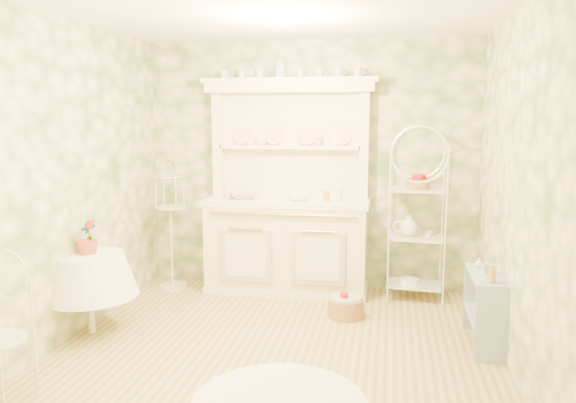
% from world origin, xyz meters
% --- Properties ---
extents(floor, '(3.60, 3.60, 0.00)m').
position_xyz_m(floor, '(0.00, 0.00, 0.00)').
color(floor, tan).
rests_on(floor, ground).
extents(ceiling, '(3.60, 3.60, 0.00)m').
position_xyz_m(ceiling, '(0.00, 0.00, 2.70)').
color(ceiling, white).
rests_on(ceiling, floor).
extents(wall_left, '(3.60, 3.60, 0.00)m').
position_xyz_m(wall_left, '(-1.80, 0.00, 1.35)').
color(wall_left, beige).
rests_on(wall_left, floor).
extents(wall_right, '(3.60, 3.60, 0.00)m').
position_xyz_m(wall_right, '(1.80, 0.00, 1.35)').
color(wall_right, beige).
rests_on(wall_right, floor).
extents(wall_back, '(3.60, 3.60, 0.00)m').
position_xyz_m(wall_back, '(0.00, 1.80, 1.35)').
color(wall_back, beige).
rests_on(wall_back, floor).
extents(wall_front, '(3.60, 3.60, 0.00)m').
position_xyz_m(wall_front, '(0.00, -1.80, 1.35)').
color(wall_front, beige).
rests_on(wall_front, floor).
extents(kitchen_dresser, '(1.87, 0.61, 2.29)m').
position_xyz_m(kitchen_dresser, '(-0.20, 1.52, 1.15)').
color(kitchen_dresser, '#FFF3CD').
rests_on(kitchen_dresser, floor).
extents(bakers_rack, '(0.62, 0.47, 1.87)m').
position_xyz_m(bakers_rack, '(1.16, 1.52, 0.93)').
color(bakers_rack, white).
rests_on(bakers_rack, floor).
extents(side_shelf, '(0.33, 0.69, 0.56)m').
position_xyz_m(side_shelf, '(1.68, 0.38, 0.28)').
color(side_shelf, '#95ABB9').
rests_on(side_shelf, floor).
extents(round_table, '(0.59, 0.59, 0.61)m').
position_xyz_m(round_table, '(-1.68, 0.04, 0.30)').
color(round_table, white).
rests_on(round_table, floor).
extents(birdcage_stand, '(0.37, 0.37, 1.49)m').
position_xyz_m(birdcage_stand, '(-1.46, 1.39, 0.75)').
color(birdcage_stand, white).
rests_on(birdcage_stand, floor).
extents(floor_basket, '(0.43, 0.43, 0.21)m').
position_xyz_m(floor_basket, '(0.50, 0.83, 0.11)').
color(floor_basket, '#AE7448').
rests_on(floor_basket, floor).
extents(lace_rug, '(1.47, 1.47, 0.01)m').
position_xyz_m(lace_rug, '(0.19, -0.87, 0.00)').
color(lace_rug, white).
rests_on(lace_rug, floor).
extents(bowl_floral, '(0.33, 0.33, 0.07)m').
position_xyz_m(bowl_floral, '(-0.67, 1.49, 1.02)').
color(bowl_floral, white).
rests_on(bowl_floral, kitchen_dresser).
extents(bowl_white, '(0.24, 0.24, 0.07)m').
position_xyz_m(bowl_white, '(-0.07, 1.48, 1.02)').
color(bowl_white, white).
rests_on(bowl_white, kitchen_dresser).
extents(cup_left, '(0.16, 0.16, 0.10)m').
position_xyz_m(cup_left, '(-0.52, 1.68, 1.61)').
color(cup_left, white).
rests_on(cup_left, kitchen_dresser).
extents(cup_right, '(0.13, 0.13, 0.09)m').
position_xyz_m(cup_right, '(0.10, 1.68, 1.61)').
color(cup_right, white).
rests_on(cup_right, kitchen_dresser).
extents(potted_geranium, '(0.18, 0.16, 0.29)m').
position_xyz_m(potted_geranium, '(-1.68, 0.08, 0.85)').
color(potted_geranium, '#3F7238').
rests_on(potted_geranium, round_table).
extents(bottle_amber, '(0.08, 0.08, 0.16)m').
position_xyz_m(bottle_amber, '(1.68, 0.13, 0.68)').
color(bottle_amber, '#BC8C2E').
rests_on(bottle_amber, side_shelf).
extents(bottle_blue, '(0.06, 0.06, 0.11)m').
position_xyz_m(bottle_blue, '(1.67, 0.38, 0.65)').
color(bottle_blue, '#9EB3D7').
rests_on(bottle_blue, side_shelf).
extents(bottle_glass, '(0.08, 0.08, 0.09)m').
position_xyz_m(bottle_glass, '(1.65, 0.57, 0.65)').
color(bottle_glass, silver).
rests_on(bottle_glass, side_shelf).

